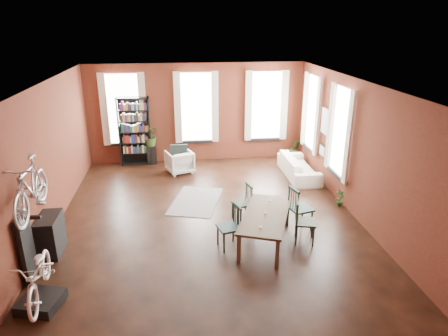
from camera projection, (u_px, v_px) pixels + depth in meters
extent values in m
plane|color=black|center=(209.00, 222.00, 9.37)|extent=(9.00, 9.00, 0.00)
cube|color=silver|center=(207.00, 84.00, 8.26)|extent=(7.00, 9.00, 0.04)
cube|color=#4B1C12|center=(196.00, 113.00, 13.00)|extent=(7.00, 0.04, 3.20)
cube|color=#4B1C12|center=(241.00, 282.00, 4.63)|extent=(7.00, 0.04, 3.20)
cube|color=#4B1C12|center=(43.00, 164.00, 8.42)|extent=(0.04, 9.00, 3.20)
cube|color=#4B1C12|center=(359.00, 152.00, 9.21)|extent=(0.04, 9.00, 3.20)
cube|color=white|center=(124.00, 109.00, 12.64)|extent=(1.00, 0.04, 2.20)
cube|color=#C1B19B|center=(124.00, 110.00, 12.58)|extent=(1.40, 0.06, 2.30)
cube|color=white|center=(196.00, 107.00, 12.90)|extent=(1.00, 0.04, 2.20)
cube|color=#C1B19B|center=(196.00, 108.00, 12.84)|extent=(1.40, 0.06, 2.30)
cube|color=white|center=(266.00, 106.00, 13.17)|extent=(1.00, 0.04, 2.20)
cube|color=#C1B19B|center=(266.00, 106.00, 13.10)|extent=(1.40, 0.06, 2.30)
cube|color=white|center=(341.00, 132.00, 10.07)|extent=(0.04, 1.00, 2.20)
cube|color=#C1B19B|center=(339.00, 132.00, 10.06)|extent=(0.06, 1.40, 2.30)
cube|color=white|center=(313.00, 113.00, 12.12)|extent=(0.04, 1.00, 2.20)
cube|color=#C1B19B|center=(311.00, 113.00, 12.11)|extent=(0.06, 1.40, 2.30)
cube|color=black|center=(325.00, 122.00, 11.09)|extent=(0.04, 0.55, 0.75)
cube|color=black|center=(323.00, 151.00, 11.39)|extent=(0.04, 0.45, 0.35)
cube|color=brown|center=(265.00, 228.00, 8.42)|extent=(1.52, 2.13, 0.66)
cube|color=#183633|center=(229.00, 227.00, 8.17)|extent=(0.53, 0.53, 0.94)
cube|color=black|center=(242.00, 203.00, 9.30)|extent=(0.49, 0.49, 0.89)
cube|color=#1D2F1C|center=(305.00, 222.00, 8.39)|extent=(0.53, 0.53, 0.93)
cube|color=#1C3E3A|center=(300.00, 208.00, 8.91)|extent=(0.57, 0.57, 1.01)
cube|color=black|center=(135.00, 132.00, 12.76)|extent=(1.00, 0.32, 2.20)
imported|color=silver|center=(180.00, 161.00, 12.29)|extent=(0.93, 0.90, 0.76)
imported|color=beige|center=(299.00, 163.00, 11.99)|extent=(0.61, 2.08, 0.81)
cube|color=black|center=(196.00, 201.00, 10.43)|extent=(1.60, 2.06, 0.01)
cube|color=black|center=(41.00, 302.00, 6.58)|extent=(0.76, 0.76, 0.18)
cube|color=black|center=(27.00, 248.00, 7.09)|extent=(0.16, 0.60, 1.30)
cube|color=black|center=(50.00, 235.00, 8.02)|extent=(0.40, 0.80, 0.80)
cube|color=black|center=(152.00, 155.00, 13.09)|extent=(0.35, 0.35, 0.61)
imported|color=#2E5823|center=(294.00, 154.00, 13.67)|extent=(0.39, 0.67, 0.30)
imported|color=#2A5B24|center=(339.00, 203.00, 10.14)|extent=(0.41, 0.51, 0.16)
imported|color=white|center=(35.00, 255.00, 6.30)|extent=(0.64, 0.89, 1.58)
imported|color=#A5A8AD|center=(27.00, 170.00, 6.60)|extent=(0.47, 1.00, 1.66)
imported|color=#315221|center=(151.00, 138.00, 12.88)|extent=(0.72, 0.77, 0.53)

